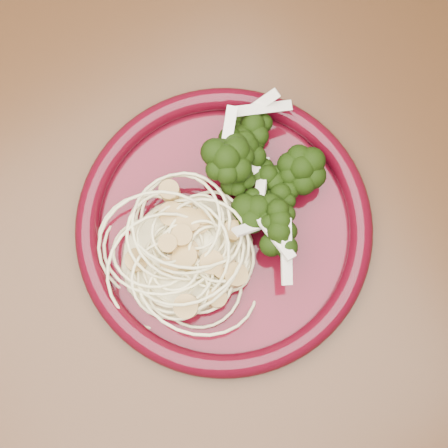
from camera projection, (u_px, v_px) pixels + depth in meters
The scene contains 6 objects.
dining_table at pixel (256, 268), 0.69m from camera, with size 1.20×0.80×0.75m.
dinner_plate at pixel (224, 226), 0.59m from camera, with size 0.31×0.31×0.02m.
spaghetti_pile at pixel (187, 252), 0.58m from camera, with size 0.13×0.11×0.03m, color #F3E8A6.
scallop_cluster at pixel (184, 245), 0.54m from camera, with size 0.12×0.12×0.04m, color tan, non-canonical shape.
broccoli_pile at pixel (269, 186), 0.58m from camera, with size 0.09×0.14×0.05m, color black.
onion_garnish at pixel (272, 176), 0.55m from camera, with size 0.06×0.09×0.05m, color #F2E8CC, non-canonical shape.
Camera 1 is at (-0.09, -0.08, 1.34)m, focal length 50.00 mm.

